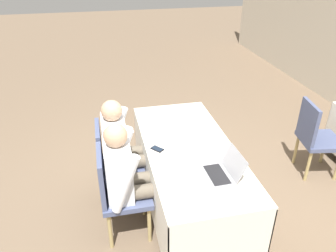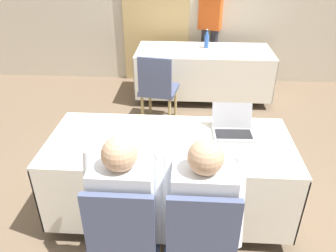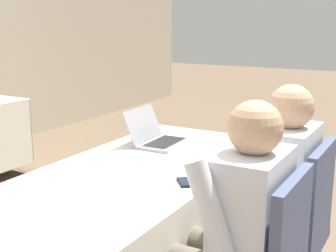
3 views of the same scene
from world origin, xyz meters
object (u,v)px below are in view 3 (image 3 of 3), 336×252
(laptop, at_px, (158,138))
(chair_near_right, at_px, (290,228))
(cell_phone, at_px, (186,182))
(person_white_shirt, at_px, (269,191))
(person_checkered_shirt, at_px, (231,229))

(laptop, bearing_deg, chair_near_right, -108.98)
(cell_phone, distance_m, person_white_shirt, 0.40)
(person_white_shirt, bearing_deg, cell_phone, -51.38)
(chair_near_right, height_order, person_white_shirt, person_white_shirt)
(chair_near_right, bearing_deg, person_checkered_shirt, -12.51)
(cell_phone, distance_m, person_checkered_shirt, 0.38)
(cell_phone, relative_size, person_checkered_shirt, 0.12)
(cell_phone, bearing_deg, laptop, 92.04)
(person_checkered_shirt, bearing_deg, cell_phone, -125.18)
(laptop, height_order, person_checkered_shirt, person_checkered_shirt)
(chair_near_right, xyz_separation_m, person_checkered_shirt, (-0.47, 0.10, 0.16))
(laptop, xyz_separation_m, person_white_shirt, (-0.26, -0.76, -0.10))
(person_checkered_shirt, height_order, person_white_shirt, same)
(laptop, bearing_deg, cell_phone, -140.45)
(person_checkered_shirt, bearing_deg, laptop, -133.71)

